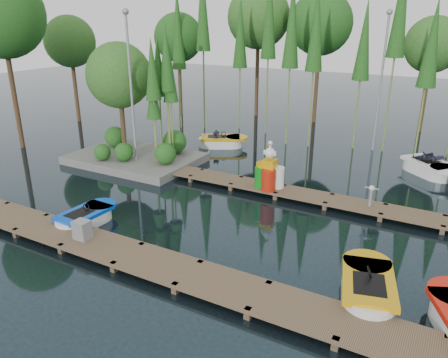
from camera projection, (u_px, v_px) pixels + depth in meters
The scene contains 15 objects.
ground_plane at pixel (206, 207), 16.80m from camera, with size 90.00×90.00×0.00m, color #1A2830.
near_dock at pixel (128, 254), 13.03m from camera, with size 18.00×1.50×0.50m.
far_dock at pixel (258, 186), 18.30m from camera, with size 15.00×1.20×0.50m.
island at pixel (130, 98), 21.24m from camera, with size 6.20×4.20×6.75m.
tree_screen at pixel (272, 31), 24.24m from camera, with size 34.42×18.53×10.31m.
lamp_island at pixel (130, 78), 19.85m from camera, with size 0.30×0.30×7.25m.
lamp_rear at pixel (382, 71), 22.48m from camera, with size 0.30×0.30×7.25m.
boat_blue at pixel (86, 218), 15.38m from camera, with size 1.21×2.48×0.82m.
boat_yellow_near at pixel (367, 289), 11.32m from camera, with size 1.97×3.11×0.97m.
boat_yellow_far at pixel (221, 141), 24.54m from camera, with size 3.02×2.40×1.38m.
boat_white_far at pixel (430, 168), 20.21m from camera, with size 3.13×2.99×1.41m.
utility_cabinet at pixel (82, 230), 13.74m from camera, with size 0.49×0.42×0.60m, color gray.
yellow_barrel at pixel (264, 174), 17.99m from camera, with size 0.66×0.66×0.99m, color #D3970B.
drum_cluster at pixel (269, 175), 17.69m from camera, with size 1.15×1.05×1.98m.
seagull_post at pixel (371, 192), 16.00m from camera, with size 0.51×0.28×0.82m.
Camera 1 is at (8.06, -13.07, 6.92)m, focal length 35.00 mm.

